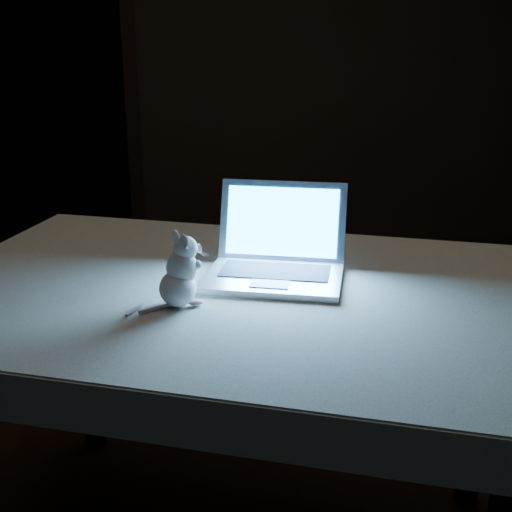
{
  "coord_description": "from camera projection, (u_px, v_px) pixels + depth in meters",
  "views": [
    {
      "loc": [
        -0.44,
        -2.09,
        1.48
      ],
      "look_at": [
        -0.2,
        -0.4,
        0.91
      ],
      "focal_mm": 48.0,
      "sensor_mm": 36.0,
      "label": 1
    }
  ],
  "objects": [
    {
      "name": "floor",
      "position": [
        295.0,
        454.0,
        2.5
      ],
      "size": [
        5.0,
        5.0,
        0.0
      ],
      "primitive_type": "plane",
      "color": "black",
      "rests_on": "ground"
    },
    {
      "name": "back_wall",
      "position": [
        224.0,
        56.0,
        4.43
      ],
      "size": [
        4.5,
        0.04,
        2.6
      ],
      "primitive_type": "cube",
      "color": "black",
      "rests_on": "ground"
    },
    {
      "name": "doorway",
      "position": [
        53.0,
        95.0,
        4.36
      ],
      "size": [
        1.06,
        0.36,
        2.13
      ],
      "primitive_type": null,
      "color": "black",
      "rests_on": "back_wall"
    },
    {
      "name": "table",
      "position": [
        240.0,
        428.0,
        1.92
      ],
      "size": [
        1.8,
        1.5,
        0.83
      ],
      "primitive_type": null,
      "rotation": [
        0.0,
        0.0,
        -0.38
      ],
      "color": "black",
      "rests_on": "floor"
    },
    {
      "name": "tablecloth",
      "position": [
        206.0,
        315.0,
        1.75
      ],
      "size": [
        1.99,
        1.79,
        0.11
      ],
      "primitive_type": null,
      "rotation": [
        0.0,
        0.0,
        -0.53
      ],
      "color": "beige",
      "rests_on": "table"
    },
    {
      "name": "laptop",
      "position": [
        274.0,
        238.0,
        1.78
      ],
      "size": [
        0.44,
        0.41,
        0.24
      ],
      "primitive_type": null,
      "rotation": [
        0.0,
        0.0,
        -0.31
      ],
      "color": "silver",
      "rests_on": "tablecloth"
    },
    {
      "name": "plush_mouse",
      "position": [
        177.0,
        270.0,
        1.64
      ],
      "size": [
        0.18,
        0.18,
        0.18
      ],
      "primitive_type": null,
      "rotation": [
        0.0,
        0.0,
        -0.48
      ],
      "color": "silver",
      "rests_on": "tablecloth"
    }
  ]
}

